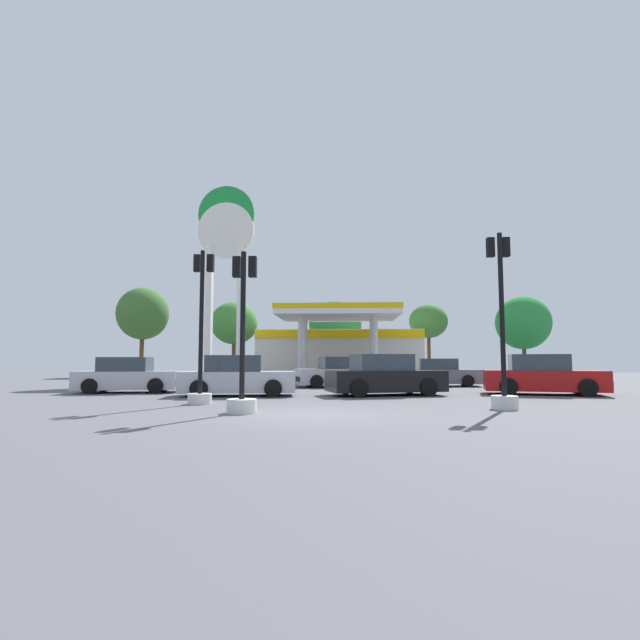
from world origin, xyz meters
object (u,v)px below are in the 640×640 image
(car_0, at_px, (385,377))
(traffic_signal_1, at_px, (242,363))
(tree_3, at_px, (428,321))
(car_1, at_px, (441,374))
(car_2, at_px, (128,376))
(tree_2, at_px, (335,324))
(tree_1, at_px, (234,323))
(car_3, at_px, (237,377))
(car_4, at_px, (339,373))
(traffic_signal_0, at_px, (201,351))
(tree_4, at_px, (523,323))
(car_5, at_px, (542,376))
(station_pole_sign, at_px, (226,257))
(tree_0, at_px, (143,314))
(traffic_signal_2, at_px, (503,351))

(car_0, height_order, traffic_signal_1, traffic_signal_1)
(tree_3, bearing_deg, car_1, -97.68)
(car_2, bearing_deg, tree_2, 69.18)
(traffic_signal_1, xyz_separation_m, tree_2, (1.87, 30.18, 3.33))
(tree_1, bearing_deg, car_3, -76.47)
(car_2, bearing_deg, car_4, 28.31)
(car_4, height_order, traffic_signal_0, traffic_signal_0)
(car_3, height_order, tree_4, tree_4)
(car_2, distance_m, tree_1, 20.19)
(car_1, relative_size, tree_3, 0.68)
(car_0, relative_size, car_4, 1.04)
(car_2, height_order, car_4, car_4)
(car_1, distance_m, car_5, 7.07)
(tree_3, bearing_deg, tree_1, -171.41)
(car_4, xyz_separation_m, tree_2, (-0.52, 17.53, 3.93))
(tree_1, bearing_deg, tree_2, 16.83)
(station_pole_sign, bearing_deg, tree_3, 37.80)
(traffic_signal_0, bearing_deg, station_pole_sign, 101.64)
(tree_0, bearing_deg, car_2, -68.01)
(tree_1, xyz_separation_m, tree_3, (16.78, 2.54, 0.29))
(traffic_signal_1, height_order, tree_0, tree_0)
(car_3, height_order, tree_3, tree_3)
(car_1, bearing_deg, traffic_signal_2, -93.07)
(station_pole_sign, xyz_separation_m, tree_0, (-9.91, 10.30, -2.75))
(car_0, relative_size, traffic_signal_1, 1.13)
(car_5, bearing_deg, tree_4, 71.59)
(car_2, height_order, tree_2, tree_2)
(car_0, xyz_separation_m, traffic_signal_2, (2.94, -5.34, 0.92))
(car_1, xyz_separation_m, car_2, (-14.57, -6.11, 0.02))
(car_3, bearing_deg, tree_1, 103.53)
(traffic_signal_1, distance_m, tree_4, 35.07)
(tree_4, bearing_deg, tree_0, -177.95)
(station_pole_sign, relative_size, tree_4, 1.87)
(tree_1, distance_m, tree_3, 16.98)
(car_1, distance_m, car_2, 15.80)
(traffic_signal_0, bearing_deg, tree_0, 116.80)
(tree_1, bearing_deg, tree_3, 8.59)
(tree_0, bearing_deg, car_4, -42.44)
(car_2, bearing_deg, tree_3, 53.13)
(tree_2, bearing_deg, car_3, -97.93)
(station_pole_sign, height_order, car_5, station_pole_sign)
(traffic_signal_2, xyz_separation_m, tree_4, (10.95, 28.44, 2.99))
(traffic_signal_2, distance_m, tree_1, 29.85)
(car_0, relative_size, traffic_signal_2, 0.96)
(car_5, relative_size, tree_2, 0.73)
(car_3, height_order, tree_0, tree_0)
(traffic_signal_2, bearing_deg, car_0, 118.84)
(traffic_signal_2, relative_size, tree_2, 0.76)
(station_pole_sign, distance_m, tree_0, 14.56)
(car_2, distance_m, car_4, 10.27)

